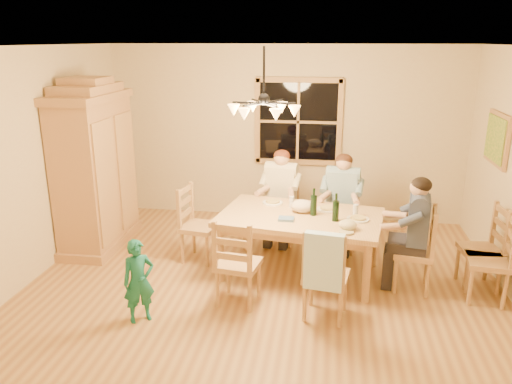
% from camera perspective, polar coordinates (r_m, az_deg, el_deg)
% --- Properties ---
extents(floor, '(5.50, 5.50, 0.00)m').
position_cam_1_polar(floor, '(5.91, 0.80, -10.83)').
color(floor, '#996637').
rests_on(floor, ground).
extents(ceiling, '(5.50, 5.00, 0.02)m').
position_cam_1_polar(ceiling, '(5.22, 0.93, 16.36)').
color(ceiling, white).
rests_on(ceiling, wall_back).
extents(wall_back, '(5.50, 0.02, 2.70)m').
position_cam_1_polar(wall_back, '(7.83, 3.35, 6.65)').
color(wall_back, beige).
rests_on(wall_back, floor).
extents(wall_left, '(0.02, 5.00, 2.70)m').
position_cam_1_polar(wall_left, '(6.38, -24.47, 2.70)').
color(wall_left, beige).
rests_on(wall_left, floor).
extents(window, '(1.30, 0.06, 1.30)m').
position_cam_1_polar(window, '(7.75, 4.83, 8.00)').
color(window, black).
rests_on(window, wall_back).
extents(painting, '(0.06, 0.78, 0.64)m').
position_cam_1_polar(painting, '(6.78, 25.84, 5.49)').
color(painting, '#A06F45').
rests_on(painting, wall_right).
extents(chandelier, '(0.77, 0.68, 0.71)m').
position_cam_1_polar(chandelier, '(5.26, 0.90, 9.57)').
color(chandelier, black).
rests_on(chandelier, ceiling).
extents(armoire, '(0.66, 1.40, 2.30)m').
position_cam_1_polar(armoire, '(7.08, -17.87, 2.28)').
color(armoire, '#A06F45').
rests_on(armoire, floor).
extents(dining_table, '(2.05, 1.44, 0.76)m').
position_cam_1_polar(dining_table, '(6.00, 5.08, -3.51)').
color(dining_table, tan).
rests_on(dining_table, floor).
extents(chair_far_left, '(0.50, 0.48, 0.99)m').
position_cam_1_polar(chair_far_left, '(7.05, 2.82, -3.40)').
color(chair_far_left, '#A47248').
rests_on(chair_far_left, floor).
extents(chair_far_right, '(0.50, 0.48, 0.99)m').
position_cam_1_polar(chair_far_right, '(6.90, 9.62, -4.09)').
color(chair_far_right, '#A47248').
rests_on(chair_far_right, floor).
extents(chair_near_left, '(0.50, 0.48, 0.99)m').
position_cam_1_polar(chair_near_left, '(5.47, -2.01, -9.67)').
color(chair_near_left, '#A47248').
rests_on(chair_near_left, floor).
extents(chair_near_right, '(0.50, 0.48, 0.99)m').
position_cam_1_polar(chair_near_right, '(5.27, 7.94, -10.97)').
color(chair_near_right, '#A47248').
rests_on(chair_near_right, floor).
extents(chair_end_left, '(0.48, 0.50, 0.99)m').
position_cam_1_polar(chair_end_left, '(6.52, -6.42, -5.23)').
color(chair_end_left, '#A47248').
rests_on(chair_end_left, floor).
extents(chair_end_right, '(0.48, 0.50, 0.99)m').
position_cam_1_polar(chair_end_right, '(6.03, 17.41, -7.88)').
color(chair_end_right, '#A47248').
rests_on(chair_end_right, floor).
extents(adult_woman, '(0.44, 0.47, 0.87)m').
position_cam_1_polar(adult_woman, '(6.88, 2.89, 0.81)').
color(adult_woman, beige).
rests_on(adult_woman, floor).
extents(adult_plaid_man, '(0.44, 0.47, 0.87)m').
position_cam_1_polar(adult_plaid_man, '(6.72, 9.84, 0.19)').
color(adult_plaid_man, '#2E6380').
rests_on(adult_plaid_man, floor).
extents(adult_slate_man, '(0.47, 0.44, 0.87)m').
position_cam_1_polar(adult_slate_man, '(5.83, 17.87, -3.07)').
color(adult_slate_man, '#39425C').
rests_on(adult_slate_man, floor).
extents(towel, '(0.39, 0.16, 0.58)m').
position_cam_1_polar(towel, '(4.92, 7.75, -7.90)').
color(towel, '#B3D9F3').
rests_on(towel, chair_near_right).
extents(wine_bottle_a, '(0.08, 0.08, 0.33)m').
position_cam_1_polar(wine_bottle_a, '(5.93, 6.61, -1.13)').
color(wine_bottle_a, black).
rests_on(wine_bottle_a, dining_table).
extents(wine_bottle_b, '(0.08, 0.08, 0.33)m').
position_cam_1_polar(wine_bottle_b, '(5.77, 9.11, -1.73)').
color(wine_bottle_b, black).
rests_on(wine_bottle_b, dining_table).
extents(plate_woman, '(0.26, 0.26, 0.02)m').
position_cam_1_polar(plate_woman, '(6.36, 1.92, -1.22)').
color(plate_woman, white).
rests_on(plate_woman, dining_table).
extents(plate_plaid, '(0.26, 0.26, 0.02)m').
position_cam_1_polar(plate_plaid, '(6.17, 8.13, -1.96)').
color(plate_plaid, white).
rests_on(plate_plaid, dining_table).
extents(plate_slate, '(0.26, 0.26, 0.02)m').
position_cam_1_polar(plate_slate, '(5.90, 11.57, -3.07)').
color(plate_slate, white).
rests_on(plate_slate, dining_table).
extents(wine_glass_a, '(0.06, 0.06, 0.14)m').
position_cam_1_polar(wine_glass_a, '(6.20, 4.10, -1.15)').
color(wine_glass_a, silver).
rests_on(wine_glass_a, dining_table).
extents(wine_glass_b, '(0.06, 0.06, 0.14)m').
position_cam_1_polar(wine_glass_b, '(6.00, 11.31, -2.07)').
color(wine_glass_b, silver).
rests_on(wine_glass_b, dining_table).
extents(cap, '(0.20, 0.20, 0.11)m').
position_cam_1_polar(cap, '(5.57, 10.45, -3.71)').
color(cap, tan).
rests_on(cap, dining_table).
extents(napkin, '(0.20, 0.17, 0.03)m').
position_cam_1_polar(napkin, '(5.78, 3.48, -3.09)').
color(napkin, slate).
rests_on(napkin, dining_table).
extents(cloth_bundle, '(0.28, 0.22, 0.15)m').
position_cam_1_polar(cloth_bundle, '(6.04, 5.31, -1.61)').
color(cloth_bundle, '#C2AB8C').
rests_on(cloth_bundle, dining_table).
extents(child, '(0.38, 0.35, 0.88)m').
position_cam_1_polar(child, '(5.22, -13.26, -9.87)').
color(child, '#176A5E').
rests_on(child, floor).
extents(chair_spare_front, '(0.47, 0.49, 0.99)m').
position_cam_1_polar(chair_spare_front, '(6.07, 24.79, -8.53)').
color(chair_spare_front, '#A47248').
rests_on(chair_spare_front, floor).
extents(chair_spare_back, '(0.46, 0.48, 0.99)m').
position_cam_1_polar(chair_spare_back, '(6.33, 24.08, -7.39)').
color(chair_spare_back, '#A47248').
rests_on(chair_spare_back, floor).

